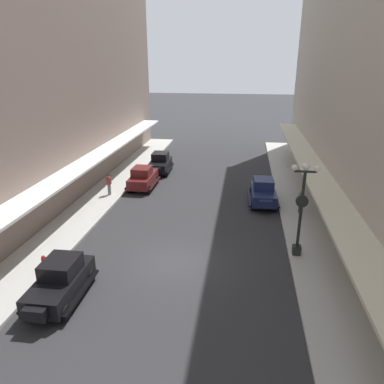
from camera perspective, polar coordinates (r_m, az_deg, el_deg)
The scene contains 11 objects.
ground_plane at distance 19.67m, azimuth -2.56°, elevation -10.96°, with size 200.00×200.00×0.00m, color #2D2D30.
sidewalk_left at distance 22.15m, azimuth -22.22°, elevation -8.56°, with size 3.00×60.00×0.15m, color #B7B5AD.
sidewalk_right at distance 19.81m, azimuth 19.77°, elevation -11.76°, with size 3.00×60.00×0.15m, color #B7B5AD.
parked_car_0 at distance 30.42m, azimuth -7.72°, elevation 2.35°, with size 2.14×4.26×1.84m.
parked_car_1 at distance 34.61m, azimuth -5.04°, elevation 4.65°, with size 2.26×4.30×1.84m.
parked_car_2 at distance 17.58m, azimuth -19.98°, elevation -12.83°, with size 2.19×4.28×1.84m.
parked_car_3 at distance 27.39m, azimuth 11.12°, elevation 0.12°, with size 2.27×4.30×1.84m.
lamp_post_with_clock at distance 19.70m, azimuth 16.82°, elevation -2.10°, with size 1.42×0.44×5.16m.
fire_hydrant at distance 19.95m, azimuth -22.20°, elevation -10.24°, with size 0.24×0.24×0.82m.
pedestrian_0 at distance 25.98m, azimuth 16.73°, elevation -1.39°, with size 0.36×0.24×1.64m.
pedestrian_1 at distance 28.92m, azimuth -12.92°, elevation 1.21°, with size 0.36×0.28×1.67m.
Camera 1 is at (3.27, -16.52, 10.16)m, focal length 33.97 mm.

